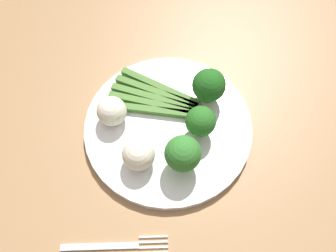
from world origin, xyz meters
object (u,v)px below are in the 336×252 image
Objects in this scene: broccoli_near_center at (183,154)px; cauliflower_left at (112,111)px; cauliflower_front_left at (140,155)px; plate at (168,129)px; asparagus_bundle at (155,99)px; fork at (116,246)px; broccoli_back at (201,122)px; dining_table at (146,152)px; broccoli_right at (209,86)px.

cauliflower_left is (-0.08, -0.12, -0.02)m from broccoli_near_center.
plate is at bearing 146.60° from cauliflower_front_left.
broccoli_near_center reaches higher than asparagus_bundle.
broccoli_back is at bearing 53.29° from fork.
plate is 5.68× the size of cauliflower_left.
dining_table is at bearing 78.65° from fork.
cauliflower_front_left is at bearing 97.53° from asparagus_bundle.
fork is (0.25, -0.05, -0.02)m from asparagus_bundle.
dining_table is 8.75× the size of asparagus_bundle.
plate is at bearing -47.69° from broccoli_right.
cauliflower_left is 0.22m from fork.
asparagus_bundle is at bearing 119.41° from cauliflower_left.
broccoli_right is 0.30m from fork.
asparagus_bundle is at bearing 159.09° from dining_table.
asparagus_bundle is 2.64× the size of broccoli_back.
dining_table is 0.23m from fork.
broccoli_right is at bearing 58.13° from fork.
asparagus_bundle is 3.23× the size of cauliflower_left.
fork is at bearing 6.45° from cauliflower_left.
plate is 0.09m from broccoli_near_center.
broccoli_back is 0.11m from cauliflower_front_left.
cauliflower_front_left is 0.14m from fork.
cauliflower_front_left reaches higher than cauliflower_left.
asparagus_bundle is 0.12m from cauliflower_front_left.
broccoli_back is 0.38× the size of fork.
cauliflower_front_left is at bearing -58.80° from broccoli_back.
broccoli_right is (-0.07, 0.01, 0.00)m from broccoli_back.
broccoli_back is (0.01, 0.05, 0.04)m from plate.
broccoli_near_center is (0.07, 0.07, 0.16)m from dining_table.
dining_table is at bearing -177.81° from cauliflower_front_left.
cauliflower_left is at bearing 45.02° from asparagus_bundle.
dining_table is 0.14m from asparagus_bundle.
dining_table is at bearing -62.56° from broccoli_right.
broccoli_back reaches higher than plate.
asparagus_bundle is 2.31× the size of broccoli_near_center.
broccoli_near_center is 1.35× the size of cauliflower_front_left.
broccoli_right reaches higher than cauliflower_left.
dining_table is 28.29× the size of cauliflower_left.
cauliflower_front_left is (0.12, -0.02, 0.02)m from asparagus_bundle.
broccoli_near_center is at bearing 128.65° from asparagus_bundle.
cauliflower_left reaches higher than asparagus_bundle.
broccoli_right reaches higher than plate.
cauliflower_front_left is at bearing 2.19° from dining_table.
asparagus_bundle is 1.00× the size of fork.
broccoli_near_center reaches higher than fork.
plate is at bearing -158.99° from broccoli_near_center.
broccoli_near_center is at bearing -18.21° from broccoli_right.
plate is 4.64× the size of broccoli_back.
broccoli_back is 1.22× the size of cauliflower_left.
broccoli_near_center is at bearing 50.07° from fork.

